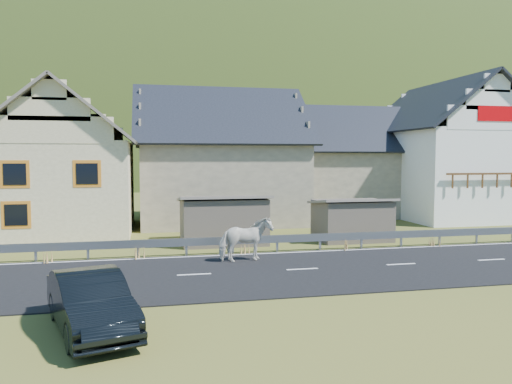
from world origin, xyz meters
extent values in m
plane|color=#3D491D|center=(0.00, 0.00, 0.00)|extent=(160.00, 160.00, 0.00)
cube|color=black|center=(0.00, 0.00, 0.02)|extent=(60.00, 7.00, 0.04)
cube|color=silver|center=(0.00, 0.00, 0.04)|extent=(60.00, 6.60, 0.01)
cube|color=#93969B|center=(0.00, 3.68, 0.58)|extent=(28.00, 0.08, 0.34)
cube|color=#93969B|center=(-10.00, 3.70, 0.35)|extent=(0.10, 0.06, 0.70)
cube|color=#93969B|center=(-8.00, 3.70, 0.35)|extent=(0.10, 0.06, 0.70)
cube|color=#93969B|center=(-6.00, 3.70, 0.35)|extent=(0.10, 0.06, 0.70)
cube|color=#93969B|center=(-4.00, 3.70, 0.35)|extent=(0.10, 0.06, 0.70)
cube|color=#93969B|center=(-2.00, 3.70, 0.35)|extent=(0.10, 0.06, 0.70)
cube|color=#93969B|center=(0.00, 3.70, 0.35)|extent=(0.10, 0.06, 0.70)
cube|color=#93969B|center=(2.00, 3.70, 0.35)|extent=(0.10, 0.06, 0.70)
cube|color=#93969B|center=(4.00, 3.70, 0.35)|extent=(0.10, 0.06, 0.70)
cube|color=#93969B|center=(6.00, 3.70, 0.35)|extent=(0.10, 0.06, 0.70)
cube|color=#93969B|center=(8.00, 3.70, 0.35)|extent=(0.10, 0.06, 0.70)
cube|color=#93969B|center=(10.00, 3.70, 0.35)|extent=(0.10, 0.06, 0.70)
cube|color=#93969B|center=(12.00, 3.70, 0.35)|extent=(0.10, 0.06, 0.70)
cube|color=#6C6052|center=(-2.00, 6.50, 1.10)|extent=(4.30, 3.30, 2.40)
cube|color=#6C6052|center=(4.50, 6.00, 1.00)|extent=(3.80, 2.90, 2.20)
cube|color=#F8E8B6|center=(-10.00, 12.00, 2.50)|extent=(7.00, 9.00, 5.00)
cube|color=orange|center=(-11.60, 7.50, 3.40)|extent=(1.30, 0.12, 1.30)
cube|color=orange|center=(-8.40, 7.50, 3.40)|extent=(1.30, 0.12, 1.30)
cube|color=orange|center=(-11.60, 7.50, 1.50)|extent=(1.30, 0.12, 1.30)
cube|color=tan|center=(-12.00, 13.50, 6.56)|extent=(0.70, 0.70, 2.40)
cube|color=tan|center=(-1.00, 15.00, 2.50)|extent=(10.00, 9.00, 5.00)
cube|color=tan|center=(9.00, 17.00, 2.30)|extent=(9.00, 8.00, 4.60)
cube|color=white|center=(15.00, 14.00, 3.00)|extent=(8.00, 10.00, 6.00)
cube|color=#CB0005|center=(15.00, 8.97, 6.80)|extent=(2.60, 0.06, 0.90)
cube|color=brown|center=(15.00, 8.75, 3.20)|extent=(6.80, 0.12, 0.12)
ellipsoid|color=#1A330E|center=(5.00, 180.00, -20.00)|extent=(440.00, 280.00, 260.00)
imported|color=silver|center=(-1.79, 1.83, 0.92)|extent=(1.31, 2.22, 1.76)
imported|color=black|center=(-6.94, -5.13, 0.71)|extent=(2.70, 4.56, 1.42)
camera|label=1|loc=(-5.54, -17.47, 4.19)|focal=35.00mm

